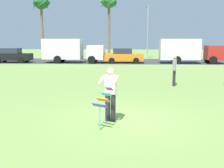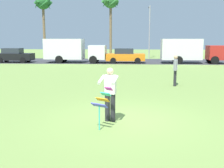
% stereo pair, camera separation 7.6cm
% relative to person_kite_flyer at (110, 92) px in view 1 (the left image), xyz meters
% --- Properties ---
extents(ground_plane, '(120.00, 120.00, 0.00)m').
position_rel_person_kite_flyer_xyz_m(ground_plane, '(0.45, 0.22, -0.95)').
color(ground_plane, olive).
extents(road_strip, '(120.00, 8.00, 0.01)m').
position_rel_person_kite_flyer_xyz_m(road_strip, '(0.45, 23.89, -0.95)').
color(road_strip, '#38383D').
rests_on(road_strip, ground).
extents(person_kite_flyer, '(0.63, 0.72, 1.73)m').
position_rel_person_kite_flyer_xyz_m(person_kite_flyer, '(0.00, 0.00, 0.00)').
color(person_kite_flyer, '#26262B').
rests_on(person_kite_flyer, ground).
extents(kite_held, '(0.63, 0.73, 1.21)m').
position_rel_person_kite_flyer_xyz_m(kite_held, '(-0.17, -0.73, -0.13)').
color(kite_held, '#D83399').
rests_on(kite_held, ground).
extents(parked_car_black, '(4.22, 1.88, 1.60)m').
position_rel_person_kite_flyer_xyz_m(parked_car_black, '(-12.28, 21.49, -0.18)').
color(parked_car_black, black).
rests_on(parked_car_black, ground).
extents(parked_truck_white_box, '(6.77, 2.29, 2.62)m').
position_rel_person_kite_flyer_xyz_m(parked_truck_white_box, '(-5.69, 21.49, 0.46)').
color(parked_truck_white_box, silver).
rests_on(parked_truck_white_box, ground).
extents(parked_car_orange, '(4.24, 1.92, 1.60)m').
position_rel_person_kite_flyer_xyz_m(parked_car_orange, '(0.18, 21.49, -0.18)').
color(parked_car_orange, orange).
rests_on(parked_car_orange, ground).
extents(parked_truck_red_cab, '(6.73, 2.19, 2.62)m').
position_rel_person_kite_flyer_xyz_m(parked_truck_red_cab, '(7.03, 21.49, 0.46)').
color(parked_truck_red_cab, '#B2231E').
rests_on(parked_truck_red_cab, ground).
extents(palm_tree_left_near, '(2.58, 2.71, 8.88)m').
position_rel_person_kite_flyer_xyz_m(palm_tree_left_near, '(-11.74, 31.25, 6.48)').
color(palm_tree_left_near, brown).
rests_on(palm_tree_left_near, ground).
extents(palm_tree_right_near, '(2.58, 2.71, 9.04)m').
position_rel_person_kite_flyer_xyz_m(palm_tree_right_near, '(-2.07, 31.90, 6.63)').
color(palm_tree_right_near, brown).
rests_on(palm_tree_right_near, ground).
extents(streetlight_pole, '(0.24, 1.65, 7.00)m').
position_rel_person_kite_flyer_xyz_m(streetlight_pole, '(3.34, 29.21, 3.05)').
color(streetlight_pole, '#9E9EA3').
rests_on(streetlight_pole, ground).
extents(person_walker_near, '(0.28, 0.56, 1.73)m').
position_rel_person_kite_flyer_xyz_m(person_walker_near, '(3.20, 6.91, -0.02)').
color(person_walker_near, '#26262B').
rests_on(person_walker_near, ground).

